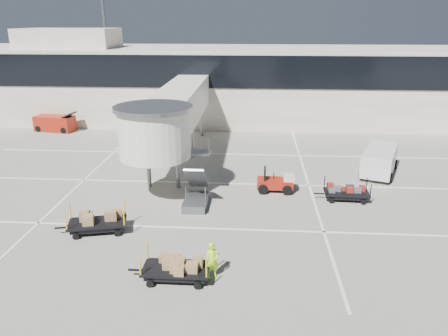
{
  "coord_description": "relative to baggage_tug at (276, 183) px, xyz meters",
  "views": [
    {
      "loc": [
        2.07,
        -19.59,
        10.99
      ],
      "look_at": [
        0.24,
        6.52,
        2.0
      ],
      "focal_mm": 35.0,
      "sensor_mm": 36.0,
      "label": 1
    }
  ],
  "objects": [
    {
      "name": "ground",
      "position": [
        -3.64,
        -7.84,
        -0.58
      ],
      "size": [
        140.0,
        140.0,
        0.0
      ],
      "primitive_type": "plane",
      "color": "gray",
      "rests_on": "ground"
    },
    {
      "name": "lane_markings",
      "position": [
        -4.31,
        1.49,
        -0.57
      ],
      "size": [
        40.0,
        30.0,
        0.02
      ],
      "color": "white",
      "rests_on": "ground"
    },
    {
      "name": "terminal",
      "position": [
        -3.99,
        22.1,
        3.53
      ],
      "size": [
        64.0,
        12.11,
        15.2
      ],
      "color": "silver",
      "rests_on": "ground"
    },
    {
      "name": "jet_bridge",
      "position": [
        -7.61,
        4.42,
        3.7
      ],
      "size": [
        5.7,
        20.4,
        6.03
      ],
      "color": "silver",
      "rests_on": "ground"
    },
    {
      "name": "baggage_tug",
      "position": [
        0.0,
        0.0,
        0.0
      ],
      "size": [
        2.46,
        1.59,
        1.59
      ],
      "rotation": [
        0.0,
        0.0,
        -0.02
      ],
      "color": "maroon",
      "rests_on": "ground"
    },
    {
      "name": "suitcase_cart",
      "position": [
        4.41,
        -1.24,
        -0.09
      ],
      "size": [
        3.45,
        1.49,
        1.34
      ],
      "rotation": [
        0.0,
        0.0,
        -0.04
      ],
      "color": "black",
      "rests_on": "ground"
    },
    {
      "name": "box_cart_near",
      "position": [
        -4.77,
        -10.92,
        0.01
      ],
      "size": [
        3.65,
        1.48,
        1.43
      ],
      "rotation": [
        0.0,
        0.0,
        0.0
      ],
      "color": "black",
      "rests_on": "ground"
    },
    {
      "name": "box_cart_far",
      "position": [
        -9.9,
        -6.66,
        -0.02
      ],
      "size": [
        3.84,
        2.2,
        1.47
      ],
      "rotation": [
        0.0,
        0.0,
        0.24
      ],
      "color": "black",
      "rests_on": "ground"
    },
    {
      "name": "ground_worker",
      "position": [
        -3.28,
        -10.58,
        0.27
      ],
      "size": [
        0.72,
        0.59,
        1.7
      ],
      "primitive_type": "imported",
      "rotation": [
        0.0,
        0.0,
        0.33
      ],
      "color": "#A9F619",
      "rests_on": "ground"
    },
    {
      "name": "minivan",
      "position": [
        7.85,
        4.18,
        0.57
      ],
      "size": [
        3.76,
        5.44,
        1.91
      ],
      "rotation": [
        0.0,
        0.0,
        -0.38
      ],
      "color": "silver",
      "rests_on": "ground"
    },
    {
      "name": "belt_loader",
      "position": [
        -21.94,
        15.04,
        0.2
      ],
      "size": [
        4.45,
        2.32,
        2.05
      ],
      "rotation": [
        0.0,
        0.0,
        -0.17
      ],
      "color": "maroon",
      "rests_on": "ground"
    }
  ]
}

